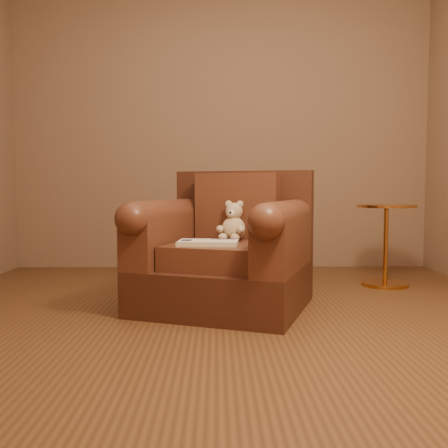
{
  "coord_description": "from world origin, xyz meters",
  "views": [
    {
      "loc": [
        -0.05,
        -2.87,
        0.76
      ],
      "look_at": [
        -0.0,
        0.25,
        0.55
      ],
      "focal_mm": 40.0,
      "sensor_mm": 36.0,
      "label": 1
    }
  ],
  "objects": [
    {
      "name": "floor",
      "position": [
        0.0,
        0.0,
        0.0
      ],
      "size": [
        4.0,
        4.0,
        0.0
      ],
      "primitive_type": "plane",
      "color": "brown",
      "rests_on": "ground"
    },
    {
      "name": "side_table",
      "position": [
        1.29,
        1.03,
        0.35
      ],
      "size": [
        0.46,
        0.46,
        0.64
      ],
      "color": "#C37E35",
      "rests_on": "floor"
    },
    {
      "name": "guidebook",
      "position": [
        -0.1,
        0.13,
        0.44
      ],
      "size": [
        0.38,
        0.25,
        0.03
      ],
      "rotation": [
        0.0,
        0.0,
        -0.1
      ],
      "color": "beige",
      "rests_on": "armchair"
    },
    {
      "name": "armchair",
      "position": [
        0.01,
        0.34,
        0.35
      ],
      "size": [
        1.25,
        1.22,
        0.89
      ],
      "rotation": [
        0.0,
        0.0,
        -0.35
      ],
      "color": "#412015",
      "rests_on": "floor"
    },
    {
      "name": "room",
      "position": [
        0.0,
        0.0,
        1.71
      ],
      "size": [
        4.02,
        4.02,
        2.71
      ],
      "color": "#876853",
      "rests_on": "ground"
    },
    {
      "name": "teddy_bear",
      "position": [
        0.06,
        0.41,
        0.53
      ],
      "size": [
        0.2,
        0.23,
        0.27
      ],
      "rotation": [
        0.0,
        0.0,
        -0.36
      ],
      "color": "#C9AE8C",
      "rests_on": "armchair"
    }
  ]
}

